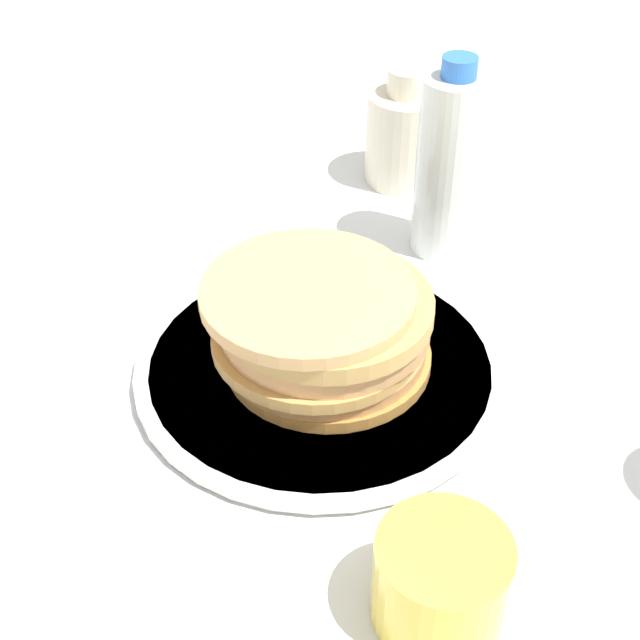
# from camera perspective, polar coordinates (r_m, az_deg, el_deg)

# --- Properties ---
(ground_plane) EXTENTS (4.00, 4.00, 0.00)m
(ground_plane) POSITION_cam_1_polar(r_m,az_deg,el_deg) (0.72, 0.36, -2.36)
(ground_plane) COLOR white
(plate) EXTENTS (0.29, 0.29, 0.01)m
(plate) POSITION_cam_1_polar(r_m,az_deg,el_deg) (0.70, -0.00, -3.02)
(plate) COLOR silver
(plate) RESTS_ON ground_plane
(pancake_stack) EXTENTS (0.17, 0.17, 0.07)m
(pancake_stack) POSITION_cam_1_polar(r_m,az_deg,el_deg) (0.67, 0.11, -0.29)
(pancake_stack) COLOR #C1853D
(pancake_stack) RESTS_ON plate
(juice_glass) EXTENTS (0.08, 0.08, 0.06)m
(juice_glass) POSITION_cam_1_polar(r_m,az_deg,el_deg) (0.54, 7.74, -16.22)
(juice_glass) COLOR yellow
(juice_glass) RESTS_ON ground_plane
(cream_jug) EXTENTS (0.08, 0.08, 0.12)m
(cream_jug) POSITION_cam_1_polar(r_m,az_deg,el_deg) (0.94, 5.58, 11.81)
(cream_jug) COLOR beige
(cream_jug) RESTS_ON ground_plane
(water_bottle_mid) EXTENTS (0.06, 0.06, 0.19)m
(water_bottle_mid) POSITION_cam_1_polar(r_m,az_deg,el_deg) (0.81, 8.29, 9.80)
(water_bottle_mid) COLOR silver
(water_bottle_mid) RESTS_ON ground_plane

